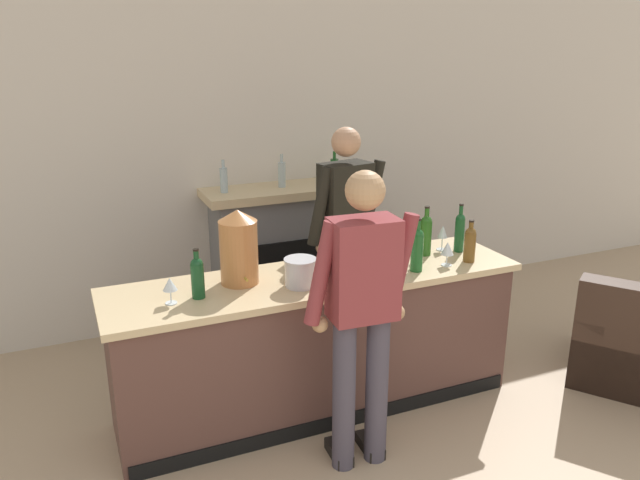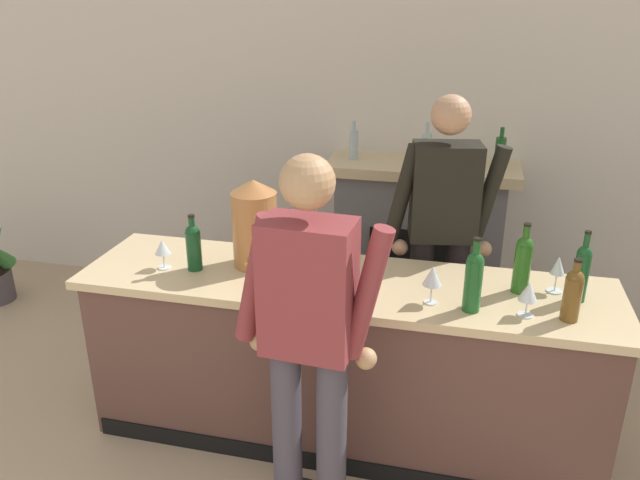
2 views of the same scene
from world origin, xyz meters
name	(u,v)px [view 1 (image 1 of 2)]	position (x,y,z in m)	size (l,w,h in m)	color
wall_back_panel	(227,163)	(0.00, 4.52, 1.38)	(12.00, 0.07, 2.75)	beige
bar_counter	(318,342)	(0.11, 2.85, 0.47)	(2.68, 0.68, 0.94)	brown
fireplace_stone	(281,253)	(0.37, 4.26, 0.61)	(1.29, 0.52, 1.47)	slate
person_customer	(362,311)	(0.10, 2.20, 0.96)	(0.66, 0.32, 1.74)	#423C49
person_bartender	(345,236)	(0.56, 3.38, 0.99)	(0.65, 0.35, 1.79)	#272224
copper_dispenser	(239,247)	(-0.37, 2.93, 1.17)	(0.24, 0.27, 0.46)	#B3703D
ice_bucket_steel	(300,272)	(-0.05, 2.73, 1.02)	(0.20, 0.20, 0.17)	silver
wine_bottle_riesling_slim	(197,276)	(-0.66, 2.80, 1.07)	(0.08, 0.08, 0.30)	#14411F
wine_bottle_merlot_tall	(417,248)	(0.73, 2.68, 1.09)	(0.08, 0.08, 0.35)	#195321
wine_bottle_cabernet_heavy	(460,231)	(1.22, 2.89, 1.09)	(0.07, 0.07, 0.35)	#164A22
wine_bottle_port_short	(470,243)	(1.15, 2.69, 1.07)	(0.08, 0.08, 0.29)	brown
wine_bottle_rose_blush	(426,233)	(0.96, 2.92, 1.09)	(0.08, 0.08, 0.35)	#235818
wine_glass_mid_counter	(390,254)	(0.55, 2.71, 1.07)	(0.09, 0.09, 0.18)	silver
wine_glass_by_dispenser	(338,256)	(0.25, 2.83, 1.06)	(0.08, 0.08, 0.17)	silver
wine_glass_near_bucket	(443,233)	(1.12, 2.96, 1.06)	(0.08, 0.08, 0.18)	silver
wine_glass_front_right	(170,285)	(-0.82, 2.77, 1.05)	(0.08, 0.08, 0.16)	silver
wine_glass_front_left	(447,249)	(0.97, 2.68, 1.05)	(0.08, 0.08, 0.16)	silver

